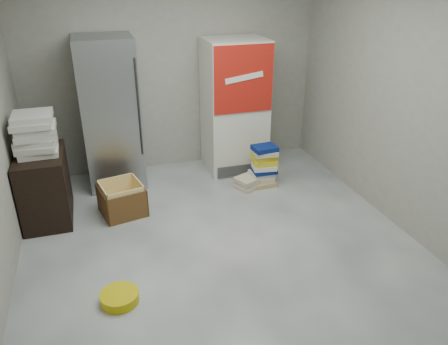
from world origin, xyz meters
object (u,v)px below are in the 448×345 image
steel_fridge (111,114)px  coke_cooler (235,106)px  wood_shelf (45,187)px  phonebook_stack_main (264,166)px  cardboard_box (122,201)px

steel_fridge → coke_cooler: 1.65m
wood_shelf → phonebook_stack_main: size_ratio=1.43×
cardboard_box → steel_fridge: bearing=76.9°
steel_fridge → wood_shelf: size_ratio=2.37×
steel_fridge → cardboard_box: bearing=-90.9°
coke_cooler → cardboard_box: 2.02m
wood_shelf → phonebook_stack_main: 2.67m
phonebook_stack_main → coke_cooler: bearing=105.4°
coke_cooler → cardboard_box: bearing=-152.6°
steel_fridge → cardboard_box: (-0.01, -0.87, -0.79)m
coke_cooler → phonebook_stack_main: coke_cooler is taller
steel_fridge → coke_cooler: size_ratio=1.06×
steel_fridge → cardboard_box: steel_fridge is taller
steel_fridge → wood_shelf: steel_fridge is taller
steel_fridge → phonebook_stack_main: bearing=-20.4°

